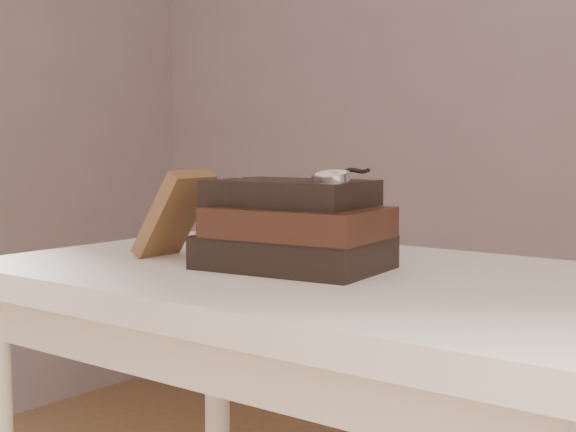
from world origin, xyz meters
The scene contains 5 objects.
table centered at (0.00, 0.35, 0.66)m, with size 1.00×0.60×0.75m.
book_stack centered at (-0.05, 0.33, 0.81)m, with size 0.28×0.20×0.13m.
journal centered at (-0.26, 0.30, 0.82)m, with size 0.02×0.09×0.15m, color #442D1A.
pocket_watch centered at (0.02, 0.33, 0.88)m, with size 0.06×0.16×0.02m.
eyeglasses centered at (-0.15, 0.40, 0.82)m, with size 0.12×0.13×0.05m.
Camera 1 is at (0.65, -0.59, 0.93)m, focal length 50.84 mm.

